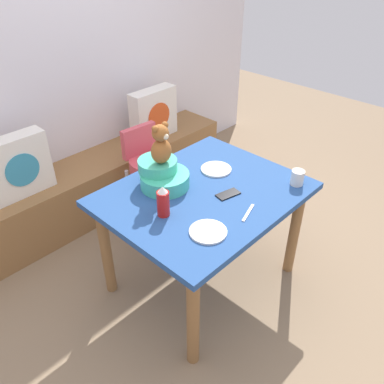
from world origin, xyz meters
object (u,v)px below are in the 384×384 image
object	(u,v)px
ketchup_bottle	(163,202)
dinner_plate_near	(208,232)
coffee_mug	(298,177)
dinner_plate_far	(216,169)
pillow_floral_right	(154,114)
cell_phone	(228,194)
pillow_floral_left	(18,166)
teddy_bear	(161,145)
dining_table	(204,206)
highchair	(150,163)
infant_seat_teal	(162,175)

from	to	relation	value
ketchup_bottle	dinner_plate_near	bearing A→B (deg)	-78.93
ketchup_bottle	coffee_mug	xyz separation A→B (m)	(0.78, -0.37, -0.04)
dinner_plate_far	pillow_floral_right	bearing A→B (deg)	68.98
dinner_plate_far	cell_phone	size ratio (longest dim) A/B	1.39
pillow_floral_left	dinner_plate_near	xyz separation A→B (m)	(0.33, -1.47, 0.07)
pillow_floral_right	cell_phone	xyz separation A→B (m)	(-0.59, -1.33, 0.06)
pillow_floral_right	teddy_bear	world-z (taller)	teddy_bear
pillow_floral_right	ketchup_bottle	world-z (taller)	ketchup_bottle
teddy_bear	cell_phone	world-z (taller)	teddy_bear
coffee_mug	cell_phone	size ratio (longest dim) A/B	0.83
teddy_bear	dining_table	bearing A→B (deg)	-62.54
pillow_floral_right	coffee_mug	bearing A→B (deg)	-97.31
coffee_mug	dinner_plate_near	world-z (taller)	coffee_mug
pillow_floral_left	dinner_plate_far	bearing A→B (deg)	-52.38
highchair	coffee_mug	xyz separation A→B (m)	(0.22, -1.14, 0.27)
highchair	dinner_plate_far	world-z (taller)	highchair
infant_seat_teal	cell_phone	xyz separation A→B (m)	(0.20, -0.36, -0.07)
coffee_mug	highchair	bearing A→B (deg)	100.84
pillow_floral_left	infant_seat_teal	xyz separation A→B (m)	(0.48, -0.97, 0.13)
pillow_floral_left	dining_table	size ratio (longest dim) A/B	0.37
pillow_floral_left	cell_phone	xyz separation A→B (m)	(0.67, -1.33, 0.06)
ketchup_bottle	coffee_mug	size ratio (longest dim) A/B	1.54
teddy_bear	pillow_floral_right	bearing A→B (deg)	51.16
ketchup_bottle	dinner_plate_near	size ratio (longest dim) A/B	0.92
dining_table	teddy_bear	size ratio (longest dim) A/B	4.70
infant_seat_teal	dinner_plate_far	world-z (taller)	infant_seat_teal
infant_seat_teal	coffee_mug	size ratio (longest dim) A/B	2.75
dining_table	cell_phone	bearing A→B (deg)	-59.34
highchair	coffee_mug	world-z (taller)	coffee_mug
infant_seat_teal	cell_phone	distance (m)	0.41
pillow_floral_right	highchair	distance (m)	0.61
pillow_floral_right	infant_seat_teal	distance (m)	1.25
highchair	teddy_bear	bearing A→B (deg)	-123.11
pillow_floral_left	coffee_mug	size ratio (longest dim) A/B	3.67
dining_table	dinner_plate_near	xyz separation A→B (m)	(-0.27, -0.27, 0.11)
pillow_floral_right	ketchup_bottle	size ratio (longest dim) A/B	2.38
dining_table	infant_seat_teal	distance (m)	0.32
dining_table	highchair	xyz separation A→B (m)	(0.24, 0.79, -0.11)
coffee_mug	dinner_plate_near	bearing A→B (deg)	173.28
ketchup_bottle	cell_phone	world-z (taller)	ketchup_bottle
dining_table	dinner_plate_far	bearing A→B (deg)	24.99
pillow_floral_left	pillow_floral_right	bearing A→B (deg)	0.00
pillow_floral_right	cell_phone	distance (m)	1.45
pillow_floral_left	cell_phone	size ratio (longest dim) A/B	3.06
highchair	cell_phone	xyz separation A→B (m)	(-0.17, -0.91, 0.22)
teddy_bear	cell_phone	distance (m)	0.49
cell_phone	dinner_plate_near	bearing A→B (deg)	125.65
infant_seat_teal	dinner_plate_far	bearing A→B (deg)	-18.40
dinner_plate_far	cell_phone	world-z (taller)	dinner_plate_far
dining_table	infant_seat_teal	world-z (taller)	infant_seat_teal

